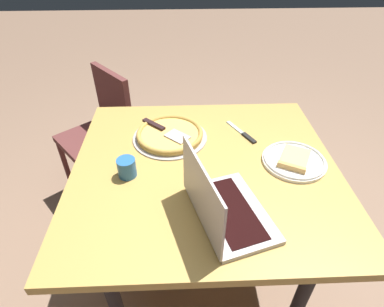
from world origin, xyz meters
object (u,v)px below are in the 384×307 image
Objects in this scene: laptop at (221,206)px; pizza_plate at (294,160)px; table_knife at (244,134)px; drink_cup at (127,167)px; dining_table at (205,182)px; pizza_tray at (170,134)px; chair_near at (103,129)px.

laptop reaches higher than pizza_plate.
laptop is at bearing 161.42° from table_knife.
table_knife is 0.57m from drink_cup.
table_knife reaches higher than dining_table.
pizza_tray is 1.75× the size of table_knife.
chair_near reaches higher than drink_cup.
laptop is at bearing -159.42° from pizza_tray.
dining_table is 13.96× the size of drink_cup.
chair_near is at bearing 53.50° from pizza_plate.
pizza_plate is at bearing -111.39° from pizza_tray.
table_knife is 0.23× the size of chair_near.
drink_cup is 0.09× the size of chair_near.
dining_table is 2.78× the size of laptop.
pizza_plate is at bearing -126.50° from chair_near.
table_knife is at bearing -42.20° from dining_table.
pizza_tray is 4.40× the size of drink_cup.
pizza_plate is (0.28, -0.34, -0.04)m from laptop.
dining_table is at bearing -144.30° from pizza_tray.
drink_cup is at bearing 94.14° from pizza_plate.
chair_near is (0.99, 0.63, -0.33)m from laptop.
drink_cup reaches higher than dining_table.
laptop reaches higher than table_knife.
chair_near reaches higher than dining_table.
chair_near is (0.76, 0.29, -0.32)m from drink_cup.
laptop is at bearing -123.65° from drink_cup.
laptop is 1.14× the size of pizza_tray.
pizza_tray is 0.34m from table_knife.
drink_cup is (-0.05, 0.68, 0.03)m from pizza_plate.
dining_table is 0.38m from pizza_plate.
pizza_plate is 0.55m from pizza_tray.
dining_table is at bearing -81.64° from drink_cup.
pizza_plate is 0.77× the size of pizza_tray.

